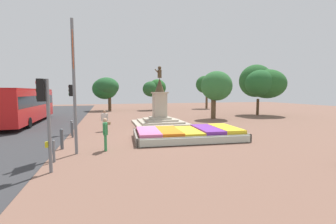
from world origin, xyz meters
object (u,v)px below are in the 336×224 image
statue_monument (160,113)px  pedestrian_with_handbag (105,120)px  traffic_light_near_crossing (45,109)px  traffic_light_mid_block (73,99)px  kerb_bollard_mid_b (72,129)px  flower_planter (189,134)px  kerb_bollard_north (72,127)px  banner_pole (74,80)px  city_bus (25,104)px  pedestrian_crossing_plaza (105,132)px  kerb_bollard_mid_a (62,138)px  kerb_bollard_south (54,151)px

statue_monument → pedestrian_with_handbag: bearing=-150.3°
traffic_light_near_crossing → pedestrian_with_handbag: bearing=76.9°
traffic_light_mid_block → kerb_bollard_mid_b: (0.13, -1.50, -1.91)m
flower_planter → kerb_bollard_north: bearing=156.2°
banner_pole → city_bus: size_ratio=0.53×
flower_planter → city_bus: (-12.35, 10.54, 1.56)m
pedestrian_crossing_plaza → kerb_bollard_mid_a: 2.39m
kerb_bollard_south → kerb_bollard_mid_b: bearing=89.8°
city_bus → kerb_bollard_south: (5.16, -13.48, -1.38)m
city_bus → kerb_bollard_south: bearing=-69.1°
flower_planter → kerb_bollard_south: bearing=-157.7°
city_bus → pedestrian_with_handbag: (7.21, -6.24, -0.98)m
pedestrian_crossing_plaza → kerb_bollard_mid_a: pedestrian_crossing_plaza is taller
kerb_bollard_south → pedestrian_with_handbag: bearing=74.2°
traffic_light_near_crossing → banner_pole: bearing=73.9°
flower_planter → kerb_bollard_mid_b: bearing=161.5°
flower_planter → kerb_bollard_north: kerb_bollard_north is taller
statue_monument → traffic_light_near_crossing: (-6.90, -11.36, 1.39)m
banner_pole → kerb_bollard_mid_b: banner_pole is taller
flower_planter → kerb_bollard_mid_a: size_ratio=6.45×
pedestrian_crossing_plaza → kerb_bollard_south: pedestrian_crossing_plaza is taller
city_bus → kerb_bollard_mid_b: 9.73m
flower_planter → kerb_bollard_mid_a: 7.31m
kerb_bollard_mid_b → kerb_bollard_mid_a: bearing=-91.8°
flower_planter → pedestrian_with_handbag: size_ratio=4.37×
flower_planter → traffic_light_near_crossing: size_ratio=2.04×
pedestrian_with_handbag → banner_pole: bearing=-101.9°
traffic_light_mid_block → kerb_bollard_mid_b: 2.43m
flower_planter → banner_pole: 7.42m
kerb_bollard_mid_a → kerb_bollard_north: 3.92m
traffic_light_mid_block → flower_planter: bearing=-28.1°
kerb_bollard_north → pedestrian_with_handbag: bearing=26.0°
statue_monument → city_bus: bearing=164.2°
kerb_bollard_mid_a → kerb_bollard_mid_b: (0.10, 3.09, -0.04)m
statue_monument → pedestrian_crossing_plaza: statue_monument is taller
flower_planter → banner_pole: size_ratio=1.11×
kerb_bollard_mid_b → city_bus: bearing=122.5°
kerb_bollard_mid_b → kerb_bollard_south: bearing=-90.2°
banner_pole → kerb_bollard_mid_a: 3.26m
traffic_light_near_crossing → kerb_bollard_mid_b: traffic_light_near_crossing is taller
statue_monument → kerb_bollard_south: (-6.96, -10.04, -0.48)m
kerb_bollard_south → kerb_bollard_north: bearing=91.3°
pedestrian_with_handbag → kerb_bollard_south: 7.54m
traffic_light_near_crossing → pedestrian_crossing_plaza: (2.04, 2.65, -1.41)m
city_bus → pedestrian_crossing_plaza: 14.18m
traffic_light_mid_block → banner_pole: banner_pole is taller
city_bus → statue_monument: bearing=-15.8°
flower_planter → kerb_bollard_south: (-7.19, -2.95, 0.19)m
statue_monument → pedestrian_crossing_plaza: (-4.86, -8.70, -0.02)m
traffic_light_mid_block → statue_monument: bearing=24.3°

